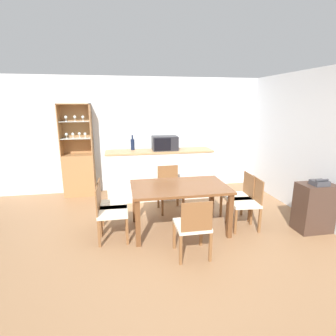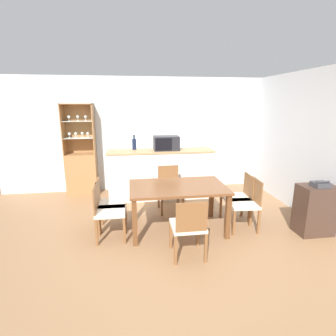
{
  "view_description": "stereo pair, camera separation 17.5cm",
  "coord_description": "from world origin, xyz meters",
  "px_view_note": "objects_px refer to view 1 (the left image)",
  "views": [
    {
      "loc": [
        -0.67,
        -3.37,
        1.99
      ],
      "look_at": [
        0.16,
        1.18,
        0.83
      ],
      "focal_mm": 28.0,
      "sensor_mm": 36.0,
      "label": 1
    },
    {
      "loc": [
        -0.5,
        -3.4,
        1.99
      ],
      "look_at": [
        0.16,
        1.18,
        0.83
      ],
      "focal_mm": 28.0,
      "sensor_mm": 36.0,
      "label": 2
    }
  ],
  "objects_px": {
    "dining_chair_side_left_near": "(110,212)",
    "display_cabinet": "(79,168)",
    "dining_table": "(179,191)",
    "telephone": "(320,183)",
    "dining_chair_head_far": "(170,188)",
    "dining_chair_side_left_far": "(110,205)",
    "dining_chair_side_right_far": "(239,196)",
    "dining_chair_head_near": "(193,226)",
    "microwave": "(165,143)",
    "dining_chair_side_right_near": "(246,202)",
    "wine_bottle": "(133,144)",
    "side_cabinet": "(314,207)"
  },
  "relations": [
    {
      "from": "dining_chair_side_left_near",
      "to": "display_cabinet",
      "type": "bearing_deg",
      "value": -161.25
    },
    {
      "from": "dining_chair_head_near",
      "to": "wine_bottle",
      "type": "height_order",
      "value": "wine_bottle"
    },
    {
      "from": "dining_table",
      "to": "dining_chair_head_far",
      "type": "height_order",
      "value": "dining_chair_head_far"
    },
    {
      "from": "dining_table",
      "to": "dining_chair_head_near",
      "type": "relative_size",
      "value": 1.8
    },
    {
      "from": "dining_chair_head_far",
      "to": "dining_chair_head_near",
      "type": "height_order",
      "value": "same"
    },
    {
      "from": "microwave",
      "to": "telephone",
      "type": "height_order",
      "value": "microwave"
    },
    {
      "from": "dining_chair_side_left_far",
      "to": "dining_chair_side_right_far",
      "type": "height_order",
      "value": "same"
    },
    {
      "from": "display_cabinet",
      "to": "telephone",
      "type": "relative_size",
      "value": 8.53
    },
    {
      "from": "dining_chair_side_right_far",
      "to": "microwave",
      "type": "relative_size",
      "value": 1.6
    },
    {
      "from": "dining_chair_side_left_near",
      "to": "dining_chair_head_near",
      "type": "distance_m",
      "value": 1.26
    },
    {
      "from": "microwave",
      "to": "dining_table",
      "type": "bearing_deg",
      "value": -91.07
    },
    {
      "from": "dining_chair_side_left_near",
      "to": "side_cabinet",
      "type": "height_order",
      "value": "dining_chair_side_left_near"
    },
    {
      "from": "dining_chair_side_left_far",
      "to": "dining_chair_head_near",
      "type": "bearing_deg",
      "value": 50.55
    },
    {
      "from": "dining_table",
      "to": "dining_chair_side_left_far",
      "type": "height_order",
      "value": "dining_chair_side_left_far"
    },
    {
      "from": "dining_table",
      "to": "dining_chair_side_right_far",
      "type": "height_order",
      "value": "dining_chair_side_right_far"
    },
    {
      "from": "microwave",
      "to": "side_cabinet",
      "type": "relative_size",
      "value": 0.67
    },
    {
      "from": "dining_table",
      "to": "display_cabinet",
      "type": "bearing_deg",
      "value": 131.91
    },
    {
      "from": "dining_chair_side_left_near",
      "to": "dining_chair_head_far",
      "type": "bearing_deg",
      "value": 131.28
    },
    {
      "from": "wine_bottle",
      "to": "dining_chair_side_right_far",
      "type": "bearing_deg",
      "value": -42.05
    },
    {
      "from": "dining_chair_side_right_near",
      "to": "telephone",
      "type": "relative_size",
      "value": 3.58
    },
    {
      "from": "dining_chair_head_near",
      "to": "microwave",
      "type": "relative_size",
      "value": 1.6
    },
    {
      "from": "dining_chair_side_right_far",
      "to": "side_cabinet",
      "type": "bearing_deg",
      "value": -116.6
    },
    {
      "from": "display_cabinet",
      "to": "microwave",
      "type": "height_order",
      "value": "display_cabinet"
    },
    {
      "from": "dining_chair_head_near",
      "to": "side_cabinet",
      "type": "distance_m",
      "value": 2.11
    },
    {
      "from": "dining_table",
      "to": "telephone",
      "type": "height_order",
      "value": "telephone"
    },
    {
      "from": "dining_chair_head_near",
      "to": "wine_bottle",
      "type": "relative_size",
      "value": 2.67
    },
    {
      "from": "dining_chair_head_far",
      "to": "dining_chair_side_left_far",
      "type": "bearing_deg",
      "value": 28.31
    },
    {
      "from": "dining_chair_head_far",
      "to": "dining_chair_side_right_far",
      "type": "height_order",
      "value": "same"
    },
    {
      "from": "dining_chair_side_left_near",
      "to": "microwave",
      "type": "bearing_deg",
      "value": 146.74
    },
    {
      "from": "dining_chair_side_left_near",
      "to": "side_cabinet",
      "type": "distance_m",
      "value": 3.17
    },
    {
      "from": "dining_chair_head_far",
      "to": "telephone",
      "type": "bearing_deg",
      "value": 145.27
    },
    {
      "from": "dining_chair_side_left_far",
      "to": "microwave",
      "type": "bearing_deg",
      "value": 143.15
    },
    {
      "from": "wine_bottle",
      "to": "side_cabinet",
      "type": "bearing_deg",
      "value": -37.79
    },
    {
      "from": "dining_chair_side_right_near",
      "to": "dining_chair_head_far",
      "type": "bearing_deg",
      "value": 52.97
    },
    {
      "from": "dining_chair_side_left_far",
      "to": "dining_chair_side_right_near",
      "type": "distance_m",
      "value": 2.17
    },
    {
      "from": "dining_chair_side_right_far",
      "to": "wine_bottle",
      "type": "xyz_separation_m",
      "value": [
        -1.7,
        1.54,
        0.72
      ]
    },
    {
      "from": "dining_chair_head_far",
      "to": "dining_chair_side_right_near",
      "type": "height_order",
      "value": "same"
    },
    {
      "from": "microwave",
      "to": "telephone",
      "type": "distance_m",
      "value": 2.89
    },
    {
      "from": "dining_table",
      "to": "dining_chair_head_far",
      "type": "xyz_separation_m",
      "value": [
        -0.0,
        0.79,
        -0.21
      ]
    },
    {
      "from": "dining_chair_side_left_near",
      "to": "microwave",
      "type": "xyz_separation_m",
      "value": [
        1.1,
        1.67,
        0.74
      ]
    },
    {
      "from": "dining_chair_side_left_far",
      "to": "microwave",
      "type": "distance_m",
      "value": 1.92
    },
    {
      "from": "dining_chair_side_right_far",
      "to": "telephone",
      "type": "xyz_separation_m",
      "value": [
        0.99,
        -0.62,
        0.38
      ]
    },
    {
      "from": "dining_table",
      "to": "dining_chair_side_left_far",
      "type": "distance_m",
      "value": 1.1
    },
    {
      "from": "display_cabinet",
      "to": "dining_table",
      "type": "relative_size",
      "value": 1.32
    },
    {
      "from": "display_cabinet",
      "to": "dining_chair_side_left_near",
      "type": "xyz_separation_m",
      "value": [
        0.72,
        -2.14,
        -0.17
      ]
    },
    {
      "from": "dining_chair_side_left_near",
      "to": "wine_bottle",
      "type": "bearing_deg",
      "value": 166.43
    },
    {
      "from": "display_cabinet",
      "to": "dining_chair_side_left_near",
      "type": "distance_m",
      "value": 2.26
    },
    {
      "from": "dining_chair_head_far",
      "to": "dining_chair_side_right_near",
      "type": "bearing_deg",
      "value": 135.88
    },
    {
      "from": "dining_chair_side_left_far",
      "to": "telephone",
      "type": "xyz_separation_m",
      "value": [
        3.14,
        -0.62,
        0.38
      ]
    },
    {
      "from": "dining_chair_side_right_near",
      "to": "microwave",
      "type": "bearing_deg",
      "value": 36.05
    }
  ]
}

